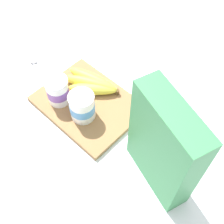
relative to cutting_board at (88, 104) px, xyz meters
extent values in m
plane|color=white|center=(0.00, 0.00, -0.01)|extent=(2.40, 2.40, 0.00)
cube|color=olive|center=(0.00, 0.00, 0.00)|extent=(0.30, 0.23, 0.02)
cube|color=#38844C|center=(-0.29, 0.03, 0.14)|extent=(0.21, 0.12, 0.29)
cylinder|color=white|center=(-0.02, 0.04, 0.05)|extent=(0.07, 0.07, 0.08)
cylinder|color=#5193D1|center=(-0.02, 0.04, 0.05)|extent=(0.07, 0.07, 0.03)
cylinder|color=silver|center=(-0.02, 0.04, 0.09)|extent=(0.07, 0.07, 0.00)
cylinder|color=white|center=(0.07, 0.05, 0.05)|extent=(0.07, 0.07, 0.08)
cylinder|color=#7A4C99|center=(0.07, 0.05, 0.05)|extent=(0.07, 0.07, 0.03)
cylinder|color=silver|center=(0.07, 0.05, 0.09)|extent=(0.07, 0.07, 0.00)
ellipsoid|color=yellow|center=(0.04, -0.07, 0.03)|extent=(0.18, 0.08, 0.04)
ellipsoid|color=yellow|center=(0.04, -0.05, 0.03)|extent=(0.17, 0.11, 0.04)
ellipsoid|color=yellow|center=(0.02, -0.04, 0.03)|extent=(0.14, 0.12, 0.03)
cylinder|color=brown|center=(-0.04, -0.09, 0.02)|extent=(0.01, 0.01, 0.02)
cylinder|color=silver|center=(0.22, 0.01, 0.00)|extent=(0.11, 0.03, 0.01)
ellipsoid|color=silver|center=(0.28, 0.00, 0.00)|extent=(0.04, 0.03, 0.01)
camera|label=1|loc=(-0.42, 0.34, 0.73)|focal=47.31mm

